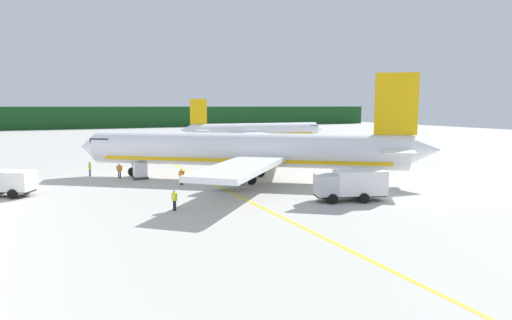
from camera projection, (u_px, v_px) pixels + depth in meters
ground at (223, 151)px, 82.17m from camera, size 240.00×320.00×0.20m
distant_treeline at (135, 117)px, 170.57m from camera, size 216.00×6.00×8.20m
airliner_foreground at (248, 151)px, 49.30m from camera, size 35.67×30.47×11.90m
airliner_mid_apron at (255, 130)px, 99.93m from camera, size 35.00×29.08×9.98m
service_truck_fuel at (351, 184)px, 38.74m from camera, size 6.60×4.01×2.74m
service_truck_baggage at (3, 181)px, 40.74m from camera, size 5.97×4.62×2.44m
cargo_container_near at (140, 171)px, 50.46m from camera, size 1.64×1.64×1.96m
crew_marshaller at (119, 170)px, 51.09m from camera, size 0.62×0.31×1.71m
crew_loader_left at (90, 168)px, 52.37m from camera, size 0.29×0.62×1.74m
crew_loader_right at (182, 176)px, 46.50m from camera, size 0.57×0.41×1.75m
crew_supervisor at (174, 199)px, 35.12m from camera, size 0.42×0.56×1.70m
apron_guide_line at (227, 190)px, 43.68m from camera, size 0.30×60.00×0.01m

